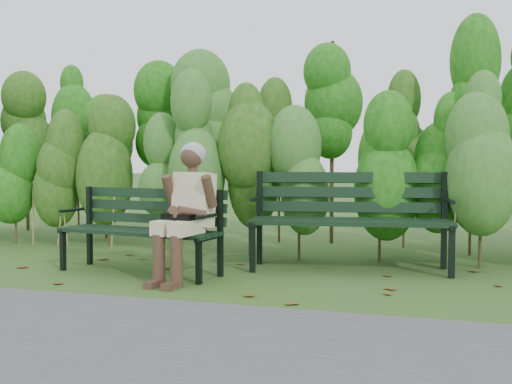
# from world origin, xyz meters

# --- Properties ---
(ground) EXTENTS (80.00, 80.00, 0.00)m
(ground) POSITION_xyz_m (0.00, 0.00, 0.00)
(ground) COLOR #3A5A28
(footpath) EXTENTS (60.00, 2.50, 0.01)m
(footpath) POSITION_xyz_m (0.00, -2.20, 0.01)
(footpath) COLOR #474749
(footpath) RESTS_ON ground
(hedge_band) EXTENTS (11.04, 1.67, 2.42)m
(hedge_band) POSITION_xyz_m (0.00, 1.86, 1.26)
(hedge_band) COLOR #47381E
(hedge_band) RESTS_ON ground
(leaf_litter) EXTENTS (5.74, 2.01, 0.01)m
(leaf_litter) POSITION_xyz_m (0.63, -0.23, 0.00)
(leaf_litter) COLOR brown
(leaf_litter) RESTS_ON ground
(bench_left) EXTENTS (1.62, 0.74, 0.78)m
(bench_left) POSITION_xyz_m (-1.01, 0.09, 0.46)
(bench_left) COLOR black
(bench_left) RESTS_ON ground
(bench_right) EXTENTS (1.93, 0.85, 0.93)m
(bench_right) POSITION_xyz_m (0.80, 0.80, 0.55)
(bench_right) COLOR black
(bench_right) RESTS_ON ground
(seated_woman) EXTENTS (0.51, 0.75, 1.20)m
(seated_woman) POSITION_xyz_m (-0.48, -0.16, 0.67)
(seated_woman) COLOR beige
(seated_woman) RESTS_ON ground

